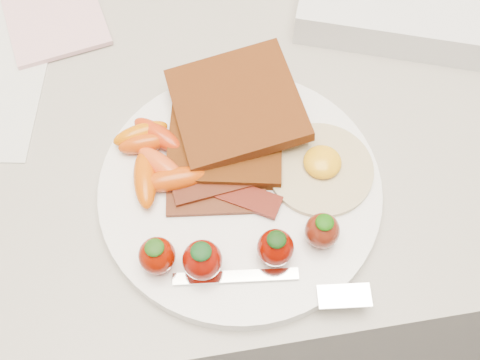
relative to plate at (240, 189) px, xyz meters
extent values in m
cube|color=gray|center=(0.01, 0.15, -0.46)|extent=(2.00, 0.60, 0.90)
cylinder|color=white|center=(0.00, 0.00, 0.00)|extent=(0.27, 0.27, 0.02)
cube|color=black|center=(-0.01, 0.05, 0.02)|extent=(0.13, 0.13, 0.01)
cube|color=#4B1C06|center=(0.01, 0.08, 0.03)|extent=(0.13, 0.13, 0.03)
cylinder|color=beige|center=(0.08, 0.00, 0.01)|extent=(0.11, 0.11, 0.01)
ellipsoid|color=#EDA112|center=(0.08, 0.01, 0.02)|extent=(0.04, 0.04, 0.02)
cube|color=black|center=(-0.02, -0.02, 0.01)|extent=(0.10, 0.03, 0.00)
cube|color=#4F0706|center=(-0.01, -0.01, 0.01)|extent=(0.09, 0.07, 0.00)
cube|color=black|center=(-0.02, 0.00, 0.02)|extent=(0.10, 0.04, 0.00)
ellipsoid|color=#BE3E06|center=(-0.09, 0.05, 0.02)|extent=(0.05, 0.02, 0.02)
ellipsoid|color=#DE4D19|center=(-0.07, 0.03, 0.02)|extent=(0.05, 0.06, 0.02)
ellipsoid|color=#C64B01|center=(-0.09, 0.01, 0.02)|extent=(0.02, 0.06, 0.02)
ellipsoid|color=#BF2F0A|center=(-0.07, 0.06, 0.02)|extent=(0.06, 0.06, 0.02)
ellipsoid|color=#CD6100|center=(-0.09, 0.07, 0.02)|extent=(0.06, 0.03, 0.02)
ellipsoid|color=#BB3D05|center=(-0.06, 0.01, 0.02)|extent=(0.07, 0.02, 0.02)
ellipsoid|color=#770E00|center=(-0.08, -0.07, 0.03)|extent=(0.03, 0.03, 0.04)
ellipsoid|color=#1A420D|center=(-0.08, -0.07, 0.05)|extent=(0.02, 0.02, 0.01)
ellipsoid|color=#730B02|center=(-0.05, -0.08, 0.03)|extent=(0.03, 0.03, 0.04)
ellipsoid|color=#0E3611|center=(-0.05, -0.08, 0.05)|extent=(0.02, 0.02, 0.01)
ellipsoid|color=#660800|center=(0.02, -0.08, 0.03)|extent=(0.03, 0.03, 0.04)
ellipsoid|color=black|center=(0.02, -0.08, 0.05)|extent=(0.02, 0.02, 0.01)
ellipsoid|color=#5F1A0C|center=(0.06, -0.07, 0.03)|extent=(0.03, 0.03, 0.04)
ellipsoid|color=#144C06|center=(0.06, -0.07, 0.04)|extent=(0.02, 0.02, 0.01)
cube|color=white|center=(-0.02, -0.09, 0.01)|extent=(0.11, 0.02, 0.00)
cube|color=silver|center=(0.07, -0.12, 0.01)|extent=(0.05, 0.03, 0.00)
cube|color=beige|center=(-0.18, 0.27, 0.00)|extent=(0.13, 0.17, 0.01)
camera|label=1|loc=(-0.04, -0.26, 0.51)|focal=45.00mm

